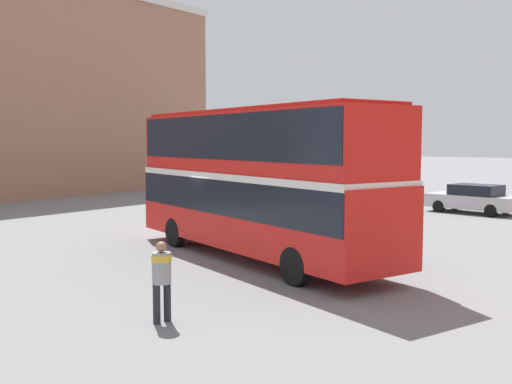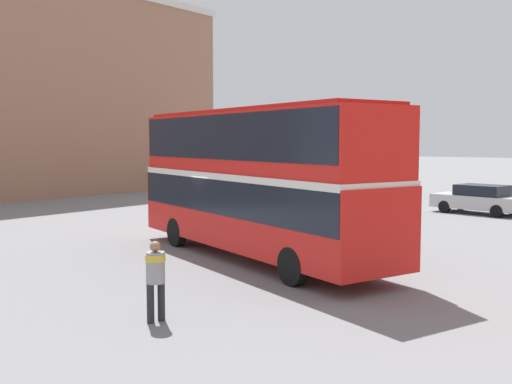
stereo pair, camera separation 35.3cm
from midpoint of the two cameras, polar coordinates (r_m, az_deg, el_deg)
The scene contains 5 objects.
ground_plane at distance 19.25m, azimuth -2.21°, elevation -5.90°, with size 240.00×240.00×0.00m, color slate.
double_decker_bus at distance 18.21m, azimuth -0.55°, elevation 1.74°, with size 11.03×5.93×4.55m.
pedestrian_foreground at distance 12.09m, azimuth -9.82°, elevation -7.61°, with size 0.48×0.48×1.63m.
parked_car_kerb_near at distance 31.69m, azimuth 19.69°, elevation -0.60°, with size 4.59×2.51×1.44m.
parked_car_kerb_far at distance 30.59m, azimuth 0.01°, elevation -0.33°, with size 4.32×2.77×1.65m.
Camera 1 is at (11.78, -14.79, 3.60)m, focal length 42.00 mm.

